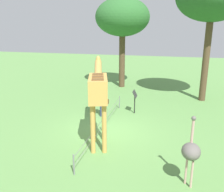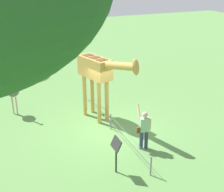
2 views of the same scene
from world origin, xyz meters
TOP-DOWN VIEW (x-y plane):
  - ground_plane at (0.00, 0.00)m, footprint 60.00×60.00m
  - giraffe at (-1.08, -0.05)m, footprint 3.60×1.51m
  - visitor at (1.90, 0.64)m, footprint 0.67×0.59m
  - ostrich at (-3.15, -3.58)m, footprint 0.70×0.56m
  - tree_northeast at (8.81, 1.06)m, footprint 4.11×4.11m
  - info_sign at (2.87, -0.94)m, footprint 0.56×0.21m
  - wire_fence at (0.00, 0.07)m, footprint 7.05×0.05m

SIDE VIEW (x-z plane):
  - ground_plane at x=0.00m, z-range 0.00..0.00m
  - wire_fence at x=0.00m, z-range 0.03..0.78m
  - visitor at x=1.90m, z-range 0.04..1.76m
  - info_sign at x=2.87m, z-range 0.29..1.61m
  - ostrich at x=-3.15m, z-range 0.05..2.30m
  - giraffe at x=-1.08m, z-range 0.58..4.02m
  - tree_northeast at x=8.81m, z-range 1.92..8.76m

